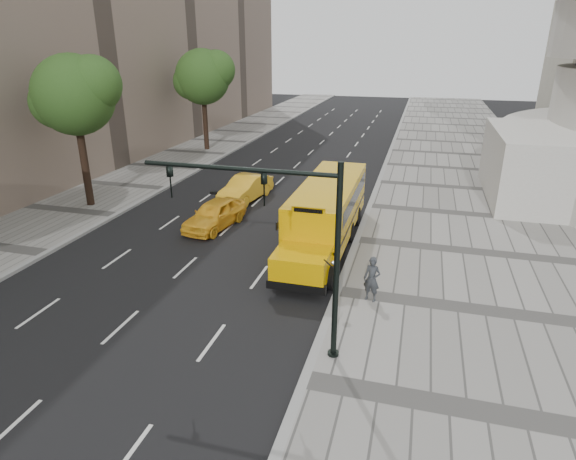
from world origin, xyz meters
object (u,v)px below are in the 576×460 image
(taxi_near, at_px, (215,214))
(taxi_far, at_px, (246,188))
(pedestrian, at_px, (372,279))
(tree_c, at_px, (203,76))
(school_bus, at_px, (327,209))
(traffic_signal, at_px, (291,235))
(tree_b, at_px, (75,94))

(taxi_near, distance_m, taxi_far, 5.03)
(taxi_near, distance_m, pedestrian, 10.86)
(pedestrian, bearing_deg, taxi_far, 145.39)
(tree_c, relative_size, school_bus, 0.77)
(taxi_near, bearing_deg, tree_c, 124.45)
(tree_c, height_order, pedestrian, tree_c)
(pedestrian, distance_m, traffic_signal, 5.36)
(traffic_signal, bearing_deg, tree_b, 144.72)
(tree_b, relative_size, school_bus, 0.77)
(school_bus, bearing_deg, taxi_near, 176.66)
(school_bus, height_order, taxi_far, school_bus)
(tree_b, bearing_deg, taxi_far, 23.74)
(taxi_near, relative_size, traffic_signal, 0.70)
(taxi_near, xyz_separation_m, traffic_signal, (6.92, -9.80, 3.33))
(school_bus, distance_m, taxi_near, 6.32)
(school_bus, height_order, taxi_near, school_bus)
(taxi_far, bearing_deg, traffic_signal, -55.36)
(traffic_signal, bearing_deg, taxi_far, 115.25)
(taxi_far, bearing_deg, taxi_near, -79.74)
(tree_b, height_order, tree_c, tree_c)
(school_bus, bearing_deg, tree_b, 173.87)
(tree_c, xyz_separation_m, traffic_signal, (15.60, -28.03, -2.50))
(tree_b, relative_size, pedestrian, 5.00)
(tree_b, distance_m, taxi_near, 10.58)
(tree_c, bearing_deg, tree_b, -90.02)
(taxi_far, bearing_deg, pedestrian, -40.83)
(tree_c, bearing_deg, taxi_far, -56.90)
(tree_c, distance_m, taxi_near, 21.02)
(tree_b, xyz_separation_m, school_bus, (14.91, -1.60, -4.91))
(school_bus, distance_m, pedestrian, 6.33)
(school_bus, bearing_deg, pedestrian, -63.05)
(school_bus, bearing_deg, tree_c, 128.72)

